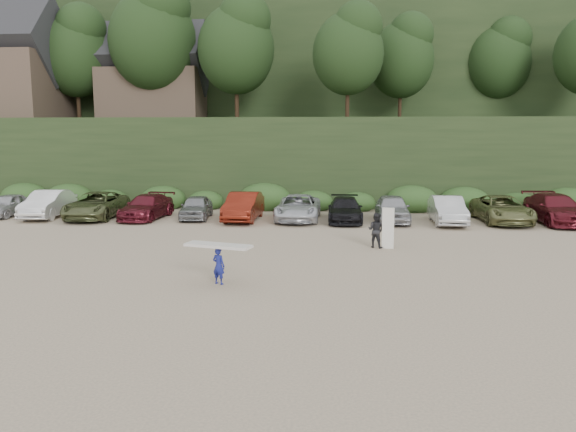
# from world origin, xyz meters

# --- Properties ---
(ground) EXTENTS (120.00, 120.00, 0.00)m
(ground) POSITION_xyz_m (0.00, 0.00, 0.00)
(ground) COLOR tan
(ground) RESTS_ON ground
(hillside_backdrop) EXTENTS (90.00, 41.50, 28.00)m
(hillside_backdrop) POSITION_xyz_m (-0.26, 35.93, 11.22)
(hillside_backdrop) COLOR black
(hillside_backdrop) RESTS_ON ground
(parked_cars) EXTENTS (36.77, 6.06, 1.60)m
(parked_cars) POSITION_xyz_m (1.21, 10.03, 0.75)
(parked_cars) COLOR #ABABB0
(parked_cars) RESTS_ON ground
(child_surfer) EXTENTS (2.35, 1.21, 1.36)m
(child_surfer) POSITION_xyz_m (-1.00, -3.85, 0.92)
(child_surfer) COLOR navy
(child_surfer) RESTS_ON ground
(adult_surfer) EXTENTS (1.23, 0.87, 1.82)m
(adult_surfer) POSITION_xyz_m (4.64, 2.65, 0.78)
(adult_surfer) COLOR black
(adult_surfer) RESTS_ON ground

